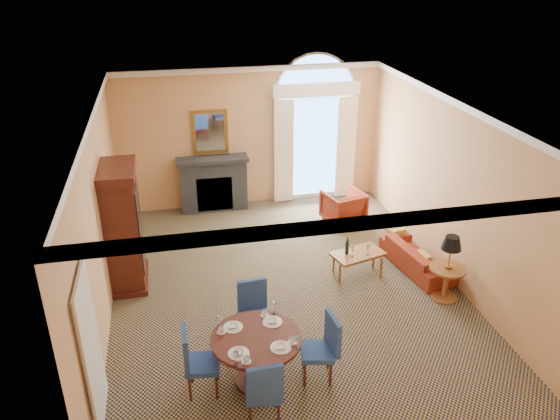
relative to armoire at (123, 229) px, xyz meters
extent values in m
plane|color=#14143F|center=(2.72, -0.80, -1.07)|extent=(7.50, 7.50, 0.00)
cube|color=tan|center=(2.72, 2.95, 0.53)|extent=(6.00, 0.04, 3.20)
cube|color=tan|center=(-0.28, -0.80, 0.53)|extent=(0.04, 7.50, 3.20)
cube|color=tan|center=(5.72, -0.80, 0.53)|extent=(0.04, 7.50, 3.20)
cube|color=white|center=(2.72, -0.80, 2.13)|extent=(6.00, 7.50, 0.04)
cube|color=silver|center=(2.72, -0.80, 2.07)|extent=(6.00, 7.50, 0.12)
cube|color=silver|center=(-0.24, -3.20, -0.04)|extent=(0.08, 0.90, 2.06)
cube|color=#2F3337|center=(1.82, 2.75, -0.47)|extent=(1.50, 0.40, 1.20)
cube|color=#2F3337|center=(1.82, 2.72, 0.17)|extent=(1.60, 0.46, 0.08)
cube|color=gold|center=(1.82, 2.92, 0.73)|extent=(0.80, 0.04, 1.00)
cube|color=silver|center=(1.82, 2.90, 0.73)|extent=(0.64, 0.02, 0.84)
cube|color=silver|center=(4.22, 2.93, 0.18)|extent=(1.90, 0.04, 2.50)
cube|color=#87B1E3|center=(4.22, 2.92, 0.18)|extent=(1.70, 0.02, 2.30)
cylinder|color=silver|center=(4.22, 2.93, 1.43)|extent=(1.90, 0.04, 1.90)
cube|color=white|center=(3.47, 2.81, 0.18)|extent=(0.45, 0.06, 2.45)
cube|color=white|center=(4.97, 2.81, 0.18)|extent=(0.45, 0.06, 2.45)
cube|color=white|center=(4.22, 2.81, 1.58)|extent=(2.00, 0.08, 0.30)
cube|color=#3E160E|center=(0.00, 0.00, -0.04)|extent=(0.57, 1.03, 2.06)
cube|color=#3E160E|center=(0.00, 0.00, 1.07)|extent=(0.64, 1.13, 0.16)
cube|color=#3E160E|center=(0.00, 0.00, -1.02)|extent=(0.64, 1.13, 0.10)
cylinder|color=#3E160E|center=(1.82, -3.01, -0.32)|extent=(1.23, 1.23, 0.05)
cylinder|color=#3E160E|center=(1.82, -3.01, -0.71)|extent=(0.16, 0.16, 0.72)
cylinder|color=#3E160E|center=(1.82, -3.01, -1.04)|extent=(0.62, 0.62, 0.06)
cylinder|color=white|center=(2.09, -2.74, -0.29)|extent=(0.28, 0.28, 0.01)
imported|color=white|center=(2.09, -2.74, -0.27)|extent=(0.15, 0.15, 0.04)
imported|color=white|center=(2.02, -2.57, -0.25)|extent=(0.09, 0.09, 0.07)
cylinder|color=white|center=(1.54, -2.74, -0.29)|extent=(0.28, 0.28, 0.01)
imported|color=white|center=(1.54, -2.74, -0.27)|extent=(0.15, 0.15, 0.04)
imported|color=white|center=(1.37, -2.81, -0.25)|extent=(0.09, 0.09, 0.07)
cylinder|color=white|center=(1.54, -3.29, -0.29)|extent=(0.28, 0.28, 0.01)
imported|color=white|center=(1.54, -3.29, -0.27)|extent=(0.15, 0.15, 0.04)
imported|color=white|center=(1.61, -3.46, -0.25)|extent=(0.09, 0.09, 0.07)
cylinder|color=white|center=(2.09, -3.29, -0.29)|extent=(0.28, 0.28, 0.01)
imported|color=white|center=(2.09, -3.29, -0.27)|extent=(0.15, 0.15, 0.04)
imported|color=white|center=(2.26, -3.21, -0.25)|extent=(0.09, 0.09, 0.07)
cube|color=navy|center=(1.91, -2.18, -0.62)|extent=(0.46, 0.46, 0.08)
cube|color=navy|center=(1.93, -1.98, -0.33)|extent=(0.45, 0.12, 0.54)
cylinder|color=#3E160E|center=(2.09, -2.01, -0.86)|extent=(0.04, 0.04, 0.41)
cylinder|color=#3E160E|center=(1.74, -2.00, -0.86)|extent=(0.04, 0.04, 0.41)
cylinder|color=#3E160E|center=(2.08, -2.37, -0.86)|extent=(0.04, 0.04, 0.41)
cylinder|color=#3E160E|center=(1.73, -2.36, -0.86)|extent=(0.04, 0.04, 0.41)
cube|color=navy|center=(1.79, -3.66, -0.62)|extent=(0.49, 0.49, 0.08)
cube|color=navy|center=(1.78, -3.87, -0.33)|extent=(0.45, 0.09, 0.54)
cylinder|color=#3E160E|center=(1.59, -3.82, -0.86)|extent=(0.04, 0.04, 0.41)
cylinder|color=#3E160E|center=(1.94, -3.86, -0.86)|extent=(0.04, 0.04, 0.41)
cylinder|color=#3E160E|center=(1.63, -3.47, -0.86)|extent=(0.04, 0.04, 0.41)
cylinder|color=#3E160E|center=(1.98, -3.51, -0.86)|extent=(0.04, 0.04, 0.41)
cube|color=navy|center=(2.65, -3.09, -0.62)|extent=(0.53, 0.53, 0.08)
cube|color=navy|center=(2.85, -3.11, -0.33)|extent=(0.11, 0.45, 0.54)
cylinder|color=#3E160E|center=(2.79, -3.30, -0.86)|extent=(0.04, 0.04, 0.41)
cylinder|color=#3E160E|center=(2.86, -2.95, -0.86)|extent=(0.04, 0.04, 0.41)
cylinder|color=#3E160E|center=(2.44, -3.23, -0.86)|extent=(0.04, 0.04, 0.41)
cylinder|color=#3E160E|center=(2.51, -2.88, -0.86)|extent=(0.04, 0.04, 0.41)
cube|color=navy|center=(1.08, -3.01, -0.62)|extent=(0.50, 0.50, 0.08)
cube|color=navy|center=(0.88, -3.01, -0.33)|extent=(0.07, 0.45, 0.54)
cylinder|color=#3E160E|center=(0.93, -2.82, -0.86)|extent=(0.04, 0.04, 0.41)
cylinder|color=#3E160E|center=(0.89, -3.17, -0.86)|extent=(0.04, 0.04, 0.41)
cylinder|color=#3E160E|center=(1.28, -2.86, -0.86)|extent=(0.04, 0.04, 0.41)
cylinder|color=#3E160E|center=(1.24, -3.21, -0.86)|extent=(0.04, 0.04, 0.41)
imported|color=maroon|center=(5.27, -0.68, -0.83)|extent=(0.92, 1.75, 0.49)
imported|color=maroon|center=(4.51, 1.48, -0.70)|extent=(0.96, 0.97, 0.73)
cube|color=#93582C|center=(4.09, -0.66, -0.63)|extent=(1.03, 0.75, 0.05)
cylinder|color=#93582C|center=(3.70, -0.85, -0.86)|extent=(0.05, 0.05, 0.41)
cylinder|color=#93582C|center=(4.48, -0.85, -0.86)|extent=(0.05, 0.05, 0.41)
cylinder|color=#93582C|center=(3.70, -0.48, -0.86)|extent=(0.05, 0.05, 0.41)
cylinder|color=#93582C|center=(4.48, -0.48, -0.86)|extent=(0.05, 0.05, 0.41)
cylinder|color=#93582C|center=(5.32, -1.68, -0.48)|extent=(0.61, 0.61, 0.04)
cylinder|color=#93582C|center=(5.32, -1.68, -0.79)|extent=(0.08, 0.08, 0.57)
cylinder|color=#93582C|center=(5.32, -1.68, -1.05)|extent=(0.45, 0.45, 0.04)
camera|label=1|loc=(0.91, -8.78, 4.37)|focal=35.00mm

